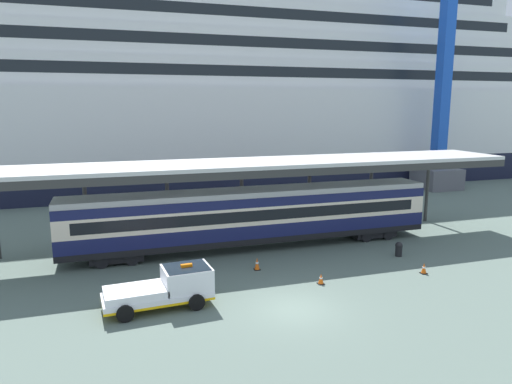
{
  "coord_description": "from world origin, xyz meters",
  "views": [
    {
      "loc": [
        -8.26,
        -19.64,
        9.72
      ],
      "look_at": [
        0.34,
        7.0,
        4.5
      ],
      "focal_mm": 32.95,
      "sensor_mm": 36.0,
      "label": 1
    }
  ],
  "objects_px": {
    "train_carriage": "(253,215)",
    "quay_bollard": "(399,248)",
    "cruise_ship": "(80,92)",
    "dockside_crane": "(452,14)",
    "traffic_cone_far": "(321,279)",
    "traffic_cone_mid": "(257,264)",
    "traffic_cone_near": "(424,268)",
    "service_truck": "(168,287)"
  },
  "relations": [
    {
      "from": "train_carriage",
      "to": "quay_bollard",
      "type": "height_order",
      "value": "train_carriage"
    },
    {
      "from": "traffic_cone_far",
      "to": "quay_bollard",
      "type": "bearing_deg",
      "value": 22.33
    },
    {
      "from": "train_carriage",
      "to": "traffic_cone_far",
      "type": "height_order",
      "value": "train_carriage"
    },
    {
      "from": "train_carriage",
      "to": "quay_bollard",
      "type": "xyz_separation_m",
      "value": [
        8.46,
        -4.59,
        -1.8
      ]
    },
    {
      "from": "train_carriage",
      "to": "traffic_cone_mid",
      "type": "distance_m",
      "value": 4.76
    },
    {
      "from": "traffic_cone_near",
      "to": "traffic_cone_mid",
      "type": "height_order",
      "value": "traffic_cone_mid"
    },
    {
      "from": "quay_bollard",
      "to": "train_carriage",
      "type": "bearing_deg",
      "value": 151.51
    },
    {
      "from": "traffic_cone_near",
      "to": "traffic_cone_far",
      "type": "xyz_separation_m",
      "value": [
        -6.43,
        0.36,
        -0.02
      ]
    },
    {
      "from": "traffic_cone_mid",
      "to": "quay_bollard",
      "type": "bearing_deg",
      "value": -2.32
    },
    {
      "from": "train_carriage",
      "to": "quay_bollard",
      "type": "relative_size",
      "value": 26.21
    },
    {
      "from": "dockside_crane",
      "to": "quay_bollard",
      "type": "xyz_separation_m",
      "value": [
        -19.62,
        -20.28,
        -19.05
      ]
    },
    {
      "from": "cruise_ship",
      "to": "traffic_cone_mid",
      "type": "xyz_separation_m",
      "value": [
        10.73,
        -35.79,
        -10.88
      ]
    },
    {
      "from": "traffic_cone_far",
      "to": "train_carriage",
      "type": "bearing_deg",
      "value": 101.66
    },
    {
      "from": "cruise_ship",
      "to": "service_truck",
      "type": "height_order",
      "value": "cruise_ship"
    },
    {
      "from": "traffic_cone_far",
      "to": "traffic_cone_mid",
      "type": "bearing_deg",
      "value": 129.28
    },
    {
      "from": "cruise_ship",
      "to": "traffic_cone_near",
      "type": "relative_size",
      "value": 202.3
    },
    {
      "from": "service_truck",
      "to": "traffic_cone_far",
      "type": "distance_m",
      "value": 8.38
    },
    {
      "from": "traffic_cone_near",
      "to": "traffic_cone_far",
      "type": "height_order",
      "value": "traffic_cone_near"
    },
    {
      "from": "traffic_cone_far",
      "to": "dockside_crane",
      "type": "relative_size",
      "value": 0.01
    },
    {
      "from": "train_carriage",
      "to": "traffic_cone_near",
      "type": "relative_size",
      "value": 38.93
    },
    {
      "from": "traffic_cone_near",
      "to": "service_truck",
      "type": "bearing_deg",
      "value": 179.71
    },
    {
      "from": "traffic_cone_mid",
      "to": "traffic_cone_far",
      "type": "distance_m",
      "value": 4.18
    },
    {
      "from": "train_carriage",
      "to": "dockside_crane",
      "type": "distance_m",
      "value": 36.51
    },
    {
      "from": "traffic_cone_mid",
      "to": "quay_bollard",
      "type": "xyz_separation_m",
      "value": [
        9.57,
        -0.39,
        0.14
      ]
    },
    {
      "from": "cruise_ship",
      "to": "traffic_cone_near",
      "type": "xyz_separation_m",
      "value": [
        19.81,
        -39.39,
        -10.94
      ]
    },
    {
      "from": "train_carriage",
      "to": "dockside_crane",
      "type": "relative_size",
      "value": 0.42
    },
    {
      "from": "service_truck",
      "to": "traffic_cone_mid",
      "type": "xyz_separation_m",
      "value": [
        5.7,
        3.53,
        -0.62
      ]
    },
    {
      "from": "cruise_ship",
      "to": "traffic_cone_far",
      "type": "distance_m",
      "value": 42.69
    },
    {
      "from": "traffic_cone_near",
      "to": "quay_bollard",
      "type": "height_order",
      "value": "quay_bollard"
    },
    {
      "from": "traffic_cone_near",
      "to": "cruise_ship",
      "type": "bearing_deg",
      "value": 116.7
    },
    {
      "from": "traffic_cone_mid",
      "to": "dockside_crane",
      "type": "distance_m",
      "value": 40.21
    },
    {
      "from": "traffic_cone_mid",
      "to": "traffic_cone_far",
      "type": "height_order",
      "value": "traffic_cone_mid"
    },
    {
      "from": "train_carriage",
      "to": "service_truck",
      "type": "xyz_separation_m",
      "value": [
        -6.82,
        -7.73,
        -1.32
      ]
    },
    {
      "from": "traffic_cone_far",
      "to": "dockside_crane",
      "type": "bearing_deg",
      "value": 41.06
    },
    {
      "from": "cruise_ship",
      "to": "dockside_crane",
      "type": "bearing_deg",
      "value": -21.71
    },
    {
      "from": "train_carriage",
      "to": "traffic_cone_far",
      "type": "xyz_separation_m",
      "value": [
        1.53,
        -7.44,
        -2.02
      ]
    },
    {
      "from": "traffic_cone_mid",
      "to": "traffic_cone_far",
      "type": "xyz_separation_m",
      "value": [
        2.65,
        -3.23,
        -0.08
      ]
    },
    {
      "from": "service_truck",
      "to": "quay_bollard",
      "type": "distance_m",
      "value": 15.61
    },
    {
      "from": "cruise_ship",
      "to": "traffic_cone_far",
      "type": "relative_size",
      "value": 218.52
    },
    {
      "from": "train_carriage",
      "to": "traffic_cone_far",
      "type": "distance_m",
      "value": 7.86
    },
    {
      "from": "train_carriage",
      "to": "service_truck",
      "type": "bearing_deg",
      "value": -131.4
    },
    {
      "from": "traffic_cone_mid",
      "to": "quay_bollard",
      "type": "height_order",
      "value": "quay_bollard"
    }
  ]
}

